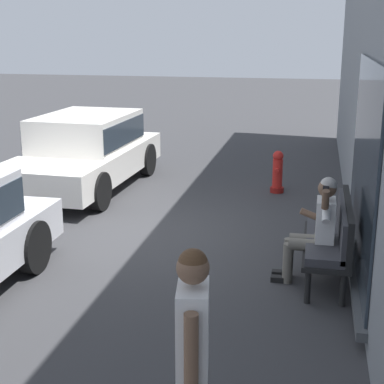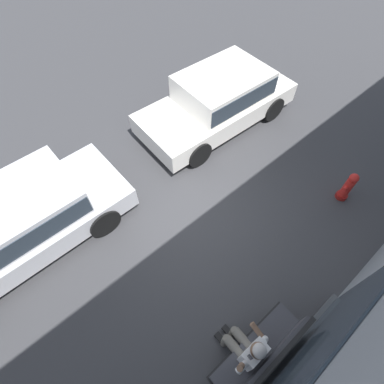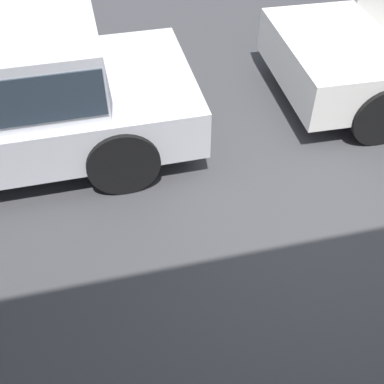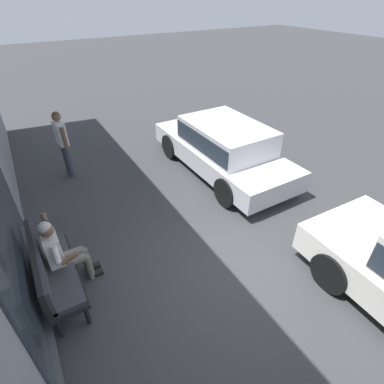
{
  "view_description": "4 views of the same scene",
  "coord_description": "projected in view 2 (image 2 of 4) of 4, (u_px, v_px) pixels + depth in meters",
  "views": [
    {
      "loc": [
        8.13,
        2.6,
        3.03
      ],
      "look_at": [
        0.18,
        0.91,
        0.77
      ],
      "focal_mm": 55.0,
      "sensor_mm": 36.0,
      "label": 1
    },
    {
      "loc": [
        2.26,
        2.6,
        5.74
      ],
      "look_at": [
        0.18,
        0.19,
        1.16
      ],
      "focal_mm": 28.0,
      "sensor_mm": 36.0,
      "label": 2
    },
    {
      "loc": [
        1.82,
        2.6,
        3.27
      ],
      "look_at": [
        1.3,
        0.39,
        1.04
      ],
      "focal_mm": 45.0,
      "sensor_mm": 36.0,
      "label": 3
    },
    {
      "loc": [
        -2.69,
        2.6,
        4.15
      ],
      "look_at": [
        1.18,
        0.32,
        1.05
      ],
      "focal_mm": 28.0,
      "sensor_mm": 36.0,
      "label": 4
    }
  ],
  "objects": [
    {
      "name": "parked_car_mid",
      "position": [
        18.0,
        221.0,
        5.67
      ],
      "size": [
        4.39,
        1.87,
        1.38
      ],
      "color": "silver",
      "rests_on": "ground_plane"
    },
    {
      "name": "person_on_phone",
      "position": [
        247.0,
        349.0,
        4.48
      ],
      "size": [
        0.73,
        0.74,
        1.34
      ],
      "color": "#6B665B",
      "rests_on": "ground_plane"
    },
    {
      "name": "bench",
      "position": [
        264.0,
        355.0,
        4.55
      ],
      "size": [
        1.7,
        0.55,
        1.01
      ],
      "color": "black",
      "rests_on": "ground_plane"
    },
    {
      "name": "ground_plane",
      "position": [
        192.0,
        212.0,
        6.68
      ],
      "size": [
        60.0,
        60.0,
        0.0
      ],
      "primitive_type": "plane",
      "color": "#38383A"
    },
    {
      "name": "fire_hydrant",
      "position": [
        348.0,
        187.0,
        6.59
      ],
      "size": [
        0.38,
        0.26,
        0.81
      ],
      "color": "maroon",
      "rests_on": "ground_plane"
    },
    {
      "name": "parked_car_near",
      "position": [
        219.0,
        98.0,
        7.72
      ],
      "size": [
        4.29,
        2.01,
        1.43
      ],
      "color": "white",
      "rests_on": "ground_plane"
    }
  ]
}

